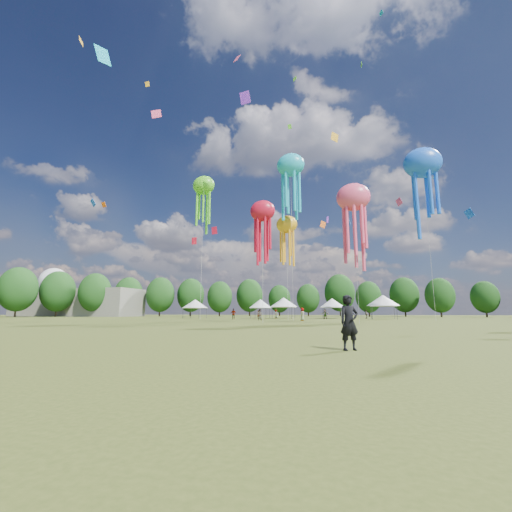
# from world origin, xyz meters

# --- Properties ---
(ground) EXTENTS (300.00, 300.00, 0.00)m
(ground) POSITION_xyz_m (0.00, 0.00, 0.00)
(ground) COLOR #384416
(ground) RESTS_ON ground
(observer_main) EXTENTS (0.77, 0.69, 1.76)m
(observer_main) POSITION_xyz_m (8.70, -1.11, 0.88)
(observer_main) COLOR black
(observer_main) RESTS_ON ground
(spectator_near) EXTENTS (0.84, 0.67, 1.68)m
(spectator_near) POSITION_xyz_m (-4.91, 37.72, 0.84)
(spectator_near) COLOR gray
(spectator_near) RESTS_ON ground
(spectators_far) EXTENTS (23.52, 20.59, 1.86)m
(spectators_far) POSITION_xyz_m (1.52, 50.36, 0.89)
(spectators_far) COLOR gray
(spectators_far) RESTS_ON ground
(festival_tents) EXTENTS (41.82, 12.61, 4.26)m
(festival_tents) POSITION_xyz_m (-2.06, 53.74, 3.10)
(festival_tents) COLOR #47474C
(festival_tents) RESTS_ON ground
(show_kites) EXTENTS (40.58, 20.62, 27.08)m
(show_kites) POSITION_xyz_m (7.41, 38.23, 19.25)
(show_kites) COLOR #FFAB1A
(show_kites) RESTS_ON ground
(small_kites) EXTENTS (69.66, 54.71, 38.52)m
(small_kites) POSITION_xyz_m (-0.23, 41.93, 29.53)
(small_kites) COLOR #FFAB1A
(small_kites) RESTS_ON ground
(treeline) EXTENTS (201.57, 95.24, 13.43)m
(treeline) POSITION_xyz_m (-3.87, 62.51, 6.54)
(treeline) COLOR #38281C
(treeline) RESTS_ON ground
(hangar) EXTENTS (40.00, 12.00, 8.00)m
(hangar) POSITION_xyz_m (-72.00, 72.00, 4.00)
(hangar) COLOR gray
(hangar) RESTS_ON ground
(radome) EXTENTS (9.00, 9.00, 16.00)m
(radome) POSITION_xyz_m (-88.00, 78.00, 9.99)
(radome) COLOR white
(radome) RESTS_ON ground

